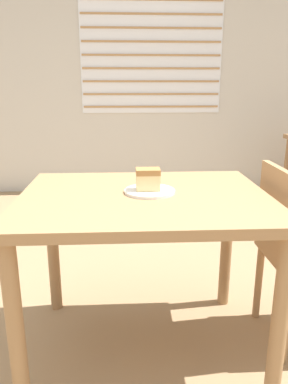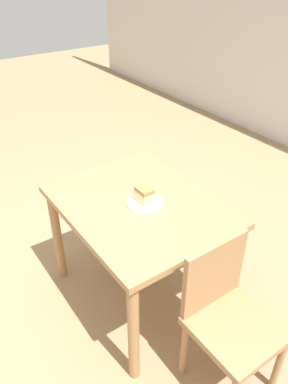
{
  "view_description": "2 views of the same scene",
  "coord_description": "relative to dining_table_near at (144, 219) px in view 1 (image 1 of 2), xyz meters",
  "views": [
    {
      "loc": [
        -0.06,
        -1.21,
        1.19
      ],
      "look_at": [
        0.02,
        0.25,
        0.77
      ],
      "focal_mm": 35.0,
      "sensor_mm": 36.0,
      "label": 1
    },
    {
      "loc": [
        1.49,
        -0.73,
        1.99
      ],
      "look_at": [
        0.04,
        0.29,
        0.84
      ],
      "focal_mm": 35.0,
      "sensor_mm": 36.0,
      "label": 2
    }
  ],
  "objects": [
    {
      "name": "plate",
      "position": [
        0.02,
        0.03,
        0.11
      ],
      "size": [
        0.21,
        0.21,
        0.01
      ],
      "color": "white",
      "rests_on": "dining_table_near"
    },
    {
      "name": "cake_slice",
      "position": [
        0.02,
        0.03,
        0.17
      ],
      "size": [
        0.1,
        0.08,
        0.09
      ],
      "color": "#E5CC89",
      "rests_on": "plate"
    },
    {
      "name": "dining_table_near",
      "position": [
        0.0,
        0.0,
        0.0
      ],
      "size": [
        1.03,
        0.81,
        0.75
      ],
      "color": "#9E754C",
      "rests_on": "ground_plane"
    },
    {
      "name": "wall_back",
      "position": [
        -0.01,
        2.76,
        0.76
      ],
      "size": [
        10.0,
        0.1,
        2.8
      ],
      "color": "beige",
      "rests_on": "ground_plane"
    }
  ]
}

